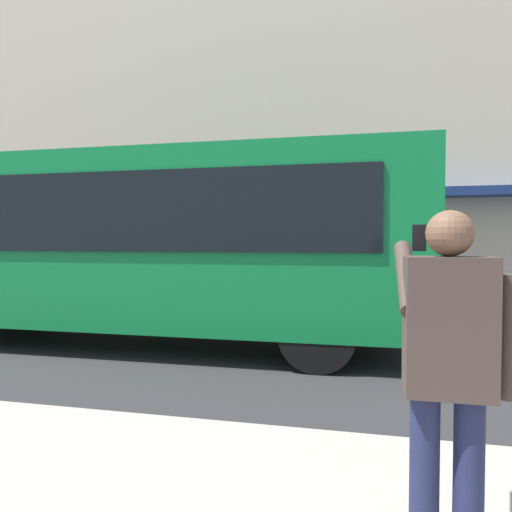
% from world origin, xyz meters
% --- Properties ---
extents(ground_plane, '(60.00, 60.00, 0.00)m').
position_xyz_m(ground_plane, '(0.00, 0.00, 0.00)').
color(ground_plane, '#2B2B2D').
extents(building_facade_far, '(28.00, 1.55, 12.00)m').
position_xyz_m(building_facade_far, '(-0.02, -6.80, 5.99)').
color(building_facade_far, beige).
rests_on(building_facade_far, ground_plane).
extents(red_bus, '(9.05, 2.54, 3.08)m').
position_xyz_m(red_bus, '(2.96, 0.25, 1.68)').
color(red_bus, '#0F7238').
rests_on(red_bus, ground_plane).
extents(pedestrian_photographer, '(0.53, 0.52, 1.70)m').
position_xyz_m(pedestrian_photographer, '(-1.00, 4.93, 1.14)').
color(pedestrian_photographer, '#1E2347').
rests_on(pedestrian_photographer, sidewalk_curb).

